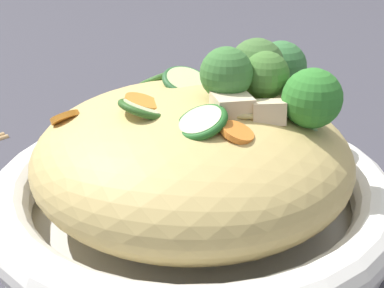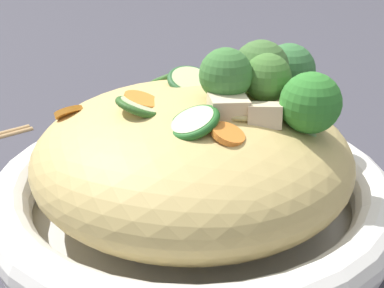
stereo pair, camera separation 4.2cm
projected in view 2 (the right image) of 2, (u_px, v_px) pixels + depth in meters
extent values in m
plane|color=#3E3C45|center=(192.00, 231.00, 0.45)|extent=(3.00, 3.00, 0.00)
cylinder|color=white|center=(192.00, 220.00, 0.45)|extent=(0.32, 0.32, 0.02)
torus|color=white|center=(192.00, 190.00, 0.44)|extent=(0.34, 0.34, 0.04)
ellipsoid|color=tan|center=(192.00, 155.00, 0.42)|extent=(0.26, 0.26, 0.10)
torus|color=tan|center=(176.00, 96.00, 0.47)|extent=(0.07, 0.07, 0.01)
torus|color=tan|center=(246.00, 132.00, 0.41)|extent=(0.07, 0.07, 0.02)
torus|color=tan|center=(184.00, 126.00, 0.40)|extent=(0.05, 0.04, 0.02)
torus|color=tan|center=(238.00, 117.00, 0.39)|extent=(0.05, 0.05, 0.02)
cone|color=#92AF6C|center=(259.00, 96.00, 0.42)|extent=(0.02, 0.02, 0.02)
sphere|color=#466F36|center=(261.00, 69.00, 0.41)|extent=(0.06, 0.06, 0.05)
cone|color=#9BB06F|center=(286.00, 99.00, 0.45)|extent=(0.03, 0.03, 0.02)
sphere|color=#39703B|center=(288.00, 70.00, 0.44)|extent=(0.05, 0.05, 0.05)
cone|color=#93AB73|center=(266.00, 108.00, 0.40)|extent=(0.02, 0.02, 0.02)
sphere|color=#467633|center=(268.00, 80.00, 0.39)|extent=(0.05, 0.05, 0.04)
cone|color=#98AA73|center=(225.00, 104.00, 0.40)|extent=(0.02, 0.02, 0.02)
sphere|color=#3F7637|center=(226.00, 75.00, 0.39)|extent=(0.05, 0.05, 0.04)
cone|color=#8DAD6E|center=(307.00, 133.00, 0.38)|extent=(0.03, 0.03, 0.02)
sphere|color=#337E2E|center=(311.00, 103.00, 0.37)|extent=(0.05, 0.05, 0.04)
cylinder|color=orange|center=(69.00, 112.00, 0.42)|extent=(0.03, 0.03, 0.02)
cylinder|color=orange|center=(142.00, 101.00, 0.40)|extent=(0.03, 0.03, 0.01)
cylinder|color=orange|center=(228.00, 134.00, 0.35)|extent=(0.03, 0.03, 0.01)
cylinder|color=beige|center=(167.00, 79.00, 0.50)|extent=(0.04, 0.04, 0.02)
torus|color=#2E5C24|center=(167.00, 79.00, 0.50)|extent=(0.05, 0.05, 0.02)
cylinder|color=beige|center=(139.00, 108.00, 0.38)|extent=(0.04, 0.04, 0.02)
torus|color=#2E5B22|center=(139.00, 108.00, 0.38)|extent=(0.05, 0.05, 0.02)
cylinder|color=beige|center=(195.00, 81.00, 0.44)|extent=(0.05, 0.05, 0.02)
torus|color=#295B2E|center=(195.00, 81.00, 0.44)|extent=(0.05, 0.05, 0.02)
cylinder|color=beige|center=(201.00, 123.00, 0.36)|extent=(0.04, 0.04, 0.02)
torus|color=#225E22|center=(201.00, 123.00, 0.36)|extent=(0.05, 0.05, 0.02)
cube|color=beige|center=(264.00, 115.00, 0.37)|extent=(0.03, 0.02, 0.02)
cube|color=beige|center=(228.00, 108.00, 0.38)|extent=(0.03, 0.03, 0.02)
cube|color=beige|center=(253.00, 80.00, 0.47)|extent=(0.05, 0.05, 0.03)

